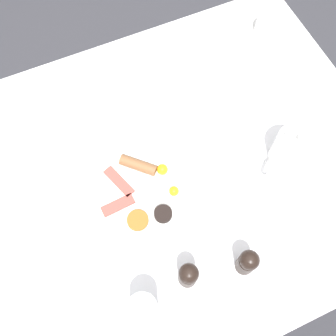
% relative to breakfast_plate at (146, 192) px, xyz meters
% --- Properties ---
extents(ground_plane, '(8.00, 8.00, 0.00)m').
position_rel_breakfast_plate_xyz_m(ground_plane, '(-0.04, 0.08, -0.76)').
color(ground_plane, '#333338').
extents(table, '(0.97, 1.23, 0.75)m').
position_rel_breakfast_plate_xyz_m(table, '(-0.04, 0.08, -0.07)').
color(table, white).
rests_on(table, ground_plane).
extents(breakfast_plate, '(0.30, 0.30, 0.04)m').
position_rel_breakfast_plate_xyz_m(breakfast_plate, '(0.00, 0.00, 0.00)').
color(breakfast_plate, white).
rests_on(breakfast_plate, table).
extents(teapot_near, '(0.11, 0.19, 0.13)m').
position_rel_breakfast_plate_xyz_m(teapot_near, '(0.07, 0.40, 0.05)').
color(teapot_near, white).
rests_on(teapot_near, table).
extents(teacup_with_saucer_left, '(0.15, 0.15, 0.06)m').
position_rel_breakfast_plate_xyz_m(teacup_with_saucer_left, '(-0.35, 0.57, 0.02)').
color(teacup_with_saucer_left, white).
rests_on(teacup_with_saucer_left, table).
extents(teacup_with_saucer_right, '(0.15, 0.15, 0.06)m').
position_rel_breakfast_plate_xyz_m(teacup_with_saucer_right, '(-0.24, 0.02, 0.02)').
color(teacup_with_saucer_right, white).
rests_on(teacup_with_saucer_right, table).
extents(water_glass_tall, '(0.07, 0.07, 0.10)m').
position_rel_breakfast_plate_xyz_m(water_glass_tall, '(0.27, -0.12, 0.04)').
color(water_glass_tall, white).
rests_on(water_glass_tall, table).
extents(pepper_grinder, '(0.05, 0.05, 0.10)m').
position_rel_breakfast_plate_xyz_m(pepper_grinder, '(0.28, 0.15, 0.04)').
color(pepper_grinder, black).
rests_on(pepper_grinder, table).
extents(salt_grinder, '(0.05, 0.05, 0.10)m').
position_rel_breakfast_plate_xyz_m(salt_grinder, '(0.25, 0.01, 0.04)').
color(salt_grinder, black).
rests_on(salt_grinder, table).
extents(napkin_folded, '(0.20, 0.19, 0.01)m').
position_rel_breakfast_plate_xyz_m(napkin_folded, '(-0.21, 0.22, -0.01)').
color(napkin_folded, white).
rests_on(napkin_folded, table).
extents(fork_by_plate, '(0.10, 0.15, 0.00)m').
position_rel_breakfast_plate_xyz_m(fork_by_plate, '(-0.17, -0.21, -0.01)').
color(fork_by_plate, silver).
rests_on(fork_by_plate, table).
extents(knife_by_plate, '(0.04, 0.22, 0.00)m').
position_rel_breakfast_plate_xyz_m(knife_by_plate, '(-0.17, 0.45, -0.01)').
color(knife_by_plate, silver).
rests_on(knife_by_plate, table).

